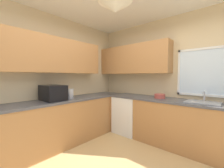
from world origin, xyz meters
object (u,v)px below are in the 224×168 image
dishwasher (129,115)px  sink_assembly (203,102)px  microwave (53,93)px  kettle (70,94)px  bowl (160,96)px

dishwasher → sink_assembly: 1.62m
microwave → kettle: (0.02, 0.35, -0.04)m
sink_assembly → dishwasher: bearing=-178.6°
kettle → sink_assembly: 2.52m
dishwasher → microwave: bearing=-112.7°
microwave → sink_assembly: 2.73m
sink_assembly → bowl: 0.77m
microwave → dishwasher: bearing=67.3°
dishwasher → sink_assembly: bearing=1.4°
dishwasher → kettle: 1.50m
microwave → bowl: size_ratio=2.20×
microwave → bowl: 2.15m
microwave → bowl: bearing=48.4°
dishwasher → bowl: bowl is taller
sink_assembly → bowl: sink_assembly is taller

